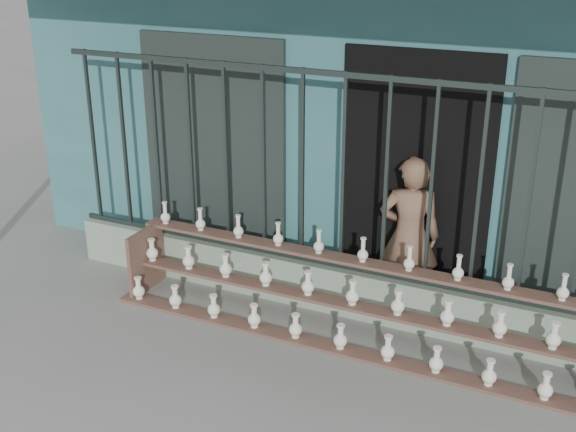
% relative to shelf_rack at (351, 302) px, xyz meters
% --- Properties ---
extents(ground, '(60.00, 60.00, 0.00)m').
position_rel_shelf_rack_xyz_m(ground, '(-0.65, -0.89, -0.36)').
color(ground, slate).
extents(workshop_building, '(7.40, 6.60, 3.21)m').
position_rel_shelf_rack_xyz_m(workshop_building, '(-0.65, 3.34, 1.26)').
color(workshop_building, '#32676A').
rests_on(workshop_building, ground).
extents(parapet_wall, '(5.00, 0.20, 0.45)m').
position_rel_shelf_rack_xyz_m(parapet_wall, '(-0.65, 0.41, -0.13)').
color(parapet_wall, gray).
rests_on(parapet_wall, ground).
extents(security_fence, '(5.00, 0.04, 1.80)m').
position_rel_shelf_rack_xyz_m(security_fence, '(-0.65, 0.41, 0.99)').
color(security_fence, '#283330').
rests_on(security_fence, parapet_wall).
extents(shelf_rack, '(4.50, 0.68, 0.85)m').
position_rel_shelf_rack_xyz_m(shelf_rack, '(0.00, 0.00, 0.00)').
color(shelf_rack, brown).
rests_on(shelf_rack, ground).
extents(elderly_woman, '(0.63, 0.50, 1.51)m').
position_rel_shelf_rack_xyz_m(elderly_woman, '(0.29, 0.69, 0.40)').
color(elderly_woman, brown).
rests_on(elderly_woman, ground).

